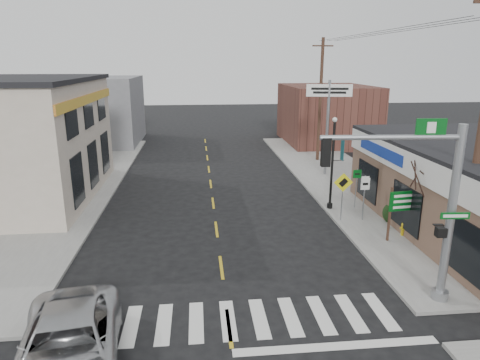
{
  "coord_description": "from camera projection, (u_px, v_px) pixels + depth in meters",
  "views": [
    {
      "loc": [
        -0.82,
        -11.37,
        7.88
      ],
      "look_at": [
        1.03,
        6.76,
        2.8
      ],
      "focal_mm": 32.0,
      "sensor_mm": 36.0,
      "label": 1
    }
  ],
  "objects": [
    {
      "name": "dance_center_sign",
      "position": [
        329.0,
        104.0,
        29.11
      ],
      "size": [
        3.08,
        0.19,
        6.54
      ],
      "rotation": [
        0.0,
        0.0,
        -0.18
      ],
      "color": "gray",
      "rests_on": "sidewalk_right"
    },
    {
      "name": "lamp_post",
      "position": [
        334.0,
        157.0,
        22.61
      ],
      "size": [
        0.64,
        0.51,
        4.95
      ],
      "rotation": [
        0.0,
        0.0,
        0.14
      ],
      "color": "black",
      "rests_on": "sidewalk_right"
    },
    {
      "name": "bldg_distant_right",
      "position": [
        326.0,
        114.0,
        42.26
      ],
      "size": [
        8.0,
        10.0,
        5.6
      ],
      "primitive_type": "cube",
      "color": "brown",
      "rests_on": "ground"
    },
    {
      "name": "shrub_back",
      "position": [
        394.0,
        213.0,
        21.29
      ],
      "size": [
        1.15,
        1.15,
        0.86
      ],
      "primitive_type": "ellipsoid",
      "color": "black",
      "rests_on": "sidewalk_right"
    },
    {
      "name": "suv",
      "position": [
        68.0,
        348.0,
        10.97
      ],
      "size": [
        3.36,
        5.88,
        1.55
      ],
      "primitive_type": "imported",
      "rotation": [
        0.0,
        0.0,
        0.15
      ],
      "color": "#AAACAF",
      "rests_on": "ground"
    },
    {
      "name": "bldg_distant_left",
      "position": [
        92.0,
        111.0,
        41.83
      ],
      "size": [
        9.0,
        10.0,
        6.4
      ],
      "primitive_type": "cube",
      "color": "slate",
      "rests_on": "ground"
    },
    {
      "name": "ground",
      "position": [
        229.0,
        328.0,
        13.09
      ],
      "size": [
        140.0,
        140.0,
        0.0
      ],
      "primitive_type": "plane",
      "color": "black",
      "rests_on": "ground"
    },
    {
      "name": "traffic_signal_pole",
      "position": [
        432.0,
        197.0,
        13.42
      ],
      "size": [
        4.81,
        0.38,
        6.09
      ],
      "rotation": [
        0.0,
        0.0,
        -0.07
      ],
      "color": "gray",
      "rests_on": "sidewalk_right"
    },
    {
      "name": "sidewalk_left",
      "position": [
        56.0,
        201.0,
        24.66
      ],
      "size": [
        6.0,
        38.0,
        0.13
      ],
      "primitive_type": "cube",
      "color": "gray",
      "rests_on": "ground"
    },
    {
      "name": "fire_hydrant",
      "position": [
        403.0,
        228.0,
        19.62
      ],
      "size": [
        0.2,
        0.2,
        0.63
      ],
      "rotation": [
        0.0,
        0.0,
        -0.01
      ],
      "color": "gold",
      "rests_on": "sidewalk_right"
    },
    {
      "name": "ped_crossing_sign",
      "position": [
        343.0,
        188.0,
        21.13
      ],
      "size": [
        0.96,
        0.07,
        2.46
      ],
      "rotation": [
        0.0,
        0.0,
        -0.03
      ],
      "color": "gray",
      "rests_on": "sidewalk_right"
    },
    {
      "name": "utility_pole_far",
      "position": [
        320.0,
        99.0,
        33.54
      ],
      "size": [
        1.65,
        0.25,
        9.49
      ],
      "rotation": [
        0.0,
        0.0,
        0.06
      ],
      "color": "#3F251F",
      "rests_on": "sidewalk_right"
    },
    {
      "name": "guide_sign",
      "position": [
        404.0,
        206.0,
        18.72
      ],
      "size": [
        1.42,
        0.13,
        2.49
      ],
      "rotation": [
        0.0,
        0.0,
        0.11
      ],
      "color": "#482E21",
      "rests_on": "sidewalk_right"
    },
    {
      "name": "center_line",
      "position": [
        216.0,
        229.0,
        20.76
      ],
      "size": [
        0.12,
        56.0,
        0.01
      ],
      "primitive_type": "cube",
      "color": "gold",
      "rests_on": "ground"
    },
    {
      "name": "sidewalk_right",
      "position": [
        358.0,
        192.0,
        26.41
      ],
      "size": [
        6.0,
        38.0,
        0.13
      ],
      "primitive_type": "cube",
      "color": "gray",
      "rests_on": "ground"
    },
    {
      "name": "bare_tree",
      "position": [
        428.0,
        168.0,
        17.68
      ],
      "size": [
        2.2,
        2.2,
        4.4
      ],
      "rotation": [
        0.0,
        0.0,
        0.11
      ],
      "color": "black",
      "rests_on": "sidewalk_right"
    },
    {
      "name": "crosswalk",
      "position": [
        228.0,
        320.0,
        13.47
      ],
      "size": [
        11.0,
        2.2,
        0.01
      ],
      "primitive_type": "cube",
      "color": "silver",
      "rests_on": "ground"
    }
  ]
}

